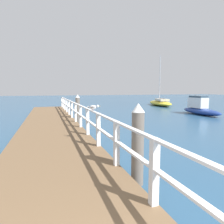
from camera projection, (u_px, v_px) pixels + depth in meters
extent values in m
cube|color=brown|center=(51.00, 126.00, 10.35)|extent=(2.89, 21.55, 0.37)
cube|color=white|center=(154.00, 172.00, 2.91)|extent=(0.12, 0.12, 1.07)
cube|color=white|center=(116.00, 143.00, 4.47)|extent=(0.12, 0.12, 1.07)
cube|color=white|center=(98.00, 130.00, 6.03)|extent=(0.12, 0.12, 1.07)
cube|color=white|center=(88.00, 121.00, 7.59)|extent=(0.12, 0.12, 1.07)
cube|color=white|center=(81.00, 116.00, 9.15)|extent=(0.12, 0.12, 1.07)
cube|color=white|center=(76.00, 112.00, 10.71)|extent=(0.12, 0.12, 1.07)
cube|color=white|center=(72.00, 110.00, 12.27)|extent=(0.12, 0.12, 1.07)
cube|color=white|center=(69.00, 107.00, 13.83)|extent=(0.12, 0.12, 1.07)
cube|color=white|center=(67.00, 106.00, 15.39)|extent=(0.12, 0.12, 1.07)
cube|color=white|center=(65.00, 104.00, 16.95)|extent=(0.12, 0.12, 1.07)
cube|color=white|center=(63.00, 103.00, 18.51)|extent=(0.12, 0.12, 1.07)
cube|color=white|center=(62.00, 102.00, 20.07)|extent=(0.12, 0.12, 1.07)
cube|color=white|center=(75.00, 103.00, 10.65)|extent=(0.10, 19.95, 0.04)
cube|color=white|center=(76.00, 111.00, 10.70)|extent=(0.10, 19.95, 0.04)
cylinder|color=#6B6056|center=(138.00, 149.00, 4.27)|extent=(0.28, 0.28, 1.67)
cone|color=white|center=(138.00, 108.00, 4.16)|extent=(0.29, 0.29, 0.20)
cylinder|color=#6B6056|center=(78.00, 110.00, 12.37)|extent=(0.28, 0.28, 1.67)
cone|color=white|center=(78.00, 96.00, 12.26)|extent=(0.29, 0.29, 0.20)
ellipsoid|color=white|center=(93.00, 107.00, 6.58)|extent=(0.30, 0.28, 0.15)
sphere|color=white|center=(98.00, 106.00, 6.51)|extent=(0.09, 0.09, 0.09)
cone|color=gold|center=(99.00, 106.00, 6.49)|extent=(0.05, 0.05, 0.02)
cone|color=#939399|center=(89.00, 107.00, 6.65)|extent=(0.11, 0.11, 0.07)
ellipsoid|color=#939399|center=(93.00, 107.00, 6.58)|extent=(0.28, 0.28, 0.04)
cylinder|color=tan|center=(93.00, 110.00, 6.62)|extent=(0.01, 0.01, 0.05)
cylinder|color=tan|center=(93.00, 110.00, 6.58)|extent=(0.01, 0.01, 0.05)
ellipsoid|color=gold|center=(160.00, 103.00, 26.57)|extent=(3.66, 6.93, 0.68)
cylinder|color=#B2B2B7|center=(160.00, 78.00, 26.50)|extent=(0.10, 0.10, 6.27)
cylinder|color=#B2B2B7|center=(162.00, 98.00, 25.68)|extent=(0.63, 2.27, 0.08)
cube|color=beige|center=(162.00, 100.00, 25.73)|extent=(1.73, 2.60, 0.30)
ellipsoid|color=navy|center=(201.00, 111.00, 16.72)|extent=(1.67, 4.58, 0.57)
cube|color=white|center=(198.00, 103.00, 17.07)|extent=(0.97, 1.86, 0.91)
cube|color=#334756|center=(198.00, 97.00, 17.00)|extent=(0.91, 1.68, 0.16)
sphere|color=#E54C19|center=(195.00, 101.00, 31.65)|extent=(0.70, 0.70, 0.70)
cylinder|color=#262626|center=(195.00, 97.00, 31.57)|extent=(0.08, 0.08, 0.70)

